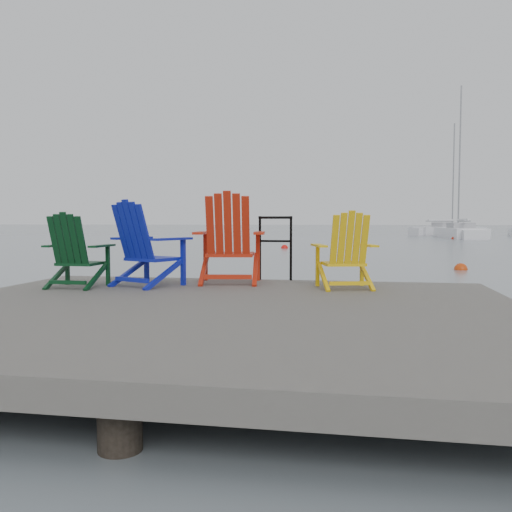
% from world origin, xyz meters
% --- Properties ---
extents(ground, '(400.00, 400.00, 0.00)m').
position_xyz_m(ground, '(0.00, 0.00, 0.00)').
color(ground, slate).
rests_on(ground, ground).
extents(dock, '(6.00, 5.00, 1.40)m').
position_xyz_m(dock, '(0.00, 0.00, 0.35)').
color(dock, '#2A2825').
rests_on(dock, ground).
extents(handrail, '(0.48, 0.04, 0.90)m').
position_xyz_m(handrail, '(0.25, 2.45, 1.04)').
color(handrail, black).
rests_on(handrail, dock).
extents(chair_green, '(0.72, 0.67, 0.91)m').
position_xyz_m(chair_green, '(-2.07, 1.14, 0.96)').
color(chair_green, black).
rests_on(chair_green, dock).
extents(chair_blue, '(1.03, 0.99, 1.06)m').
position_xyz_m(chair_blue, '(-1.28, 1.44, 1.03)').
color(chair_blue, '#0F1A9F').
rests_on(chair_blue, dock).
extents(chair_red, '(1.02, 0.96, 1.17)m').
position_xyz_m(chair_red, '(-0.29, 1.93, 1.09)').
color(chair_red, '#B6210D').
rests_on(chair_red, dock).
extents(chair_yellow, '(0.85, 0.81, 0.92)m').
position_xyz_m(chair_yellow, '(1.24, 1.62, 0.96)').
color(chair_yellow, yellow).
rests_on(chair_yellow, dock).
extents(sailboat_near, '(2.71, 9.20, 12.50)m').
position_xyz_m(sailboat_near, '(9.84, 40.82, 0.35)').
color(sailboat_near, white).
rests_on(sailboat_near, ground).
extents(sailboat_mid, '(7.60, 6.35, 11.00)m').
position_xyz_m(sailboat_mid, '(10.51, 49.70, 0.36)').
color(sailboat_mid, silver).
rests_on(sailboat_mid, ground).
extents(buoy_a, '(0.36, 0.36, 0.36)m').
position_xyz_m(buoy_a, '(4.26, 10.46, 0.00)').
color(buoy_a, '#C1380B').
rests_on(buoy_a, ground).
extents(buoy_b, '(0.35, 0.35, 0.35)m').
position_xyz_m(buoy_b, '(-1.97, 21.39, 0.00)').
color(buoy_b, red).
rests_on(buoy_b, ground).
extents(buoy_d, '(0.38, 0.38, 0.38)m').
position_xyz_m(buoy_d, '(8.83, 37.41, 0.00)').
color(buoy_d, '#BA1F0A').
rests_on(buoy_d, ground).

